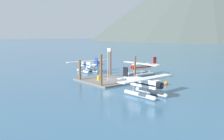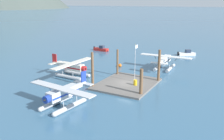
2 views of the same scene
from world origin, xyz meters
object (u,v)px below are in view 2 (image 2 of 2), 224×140
Objects in this scene: flagpole at (135,59)px; seaplane_white_stbd_aft at (165,61)px; fuel_drum at (135,82)px; boat_red_open_east at (101,49)px; boat_white_open_se at (187,54)px; seaplane_silver_port_fwd at (63,95)px; seaplane_cream_bow_centre at (72,69)px; mooring_buoy at (120,65)px.

flagpole is 0.61× the size of seaplane_white_stbd_aft.
fuel_drum is 30.76m from boat_red_open_east.
boat_white_open_se is (15.46, -1.23, -1.09)m from seaplane_white_stbd_aft.
seaplane_silver_port_fwd is at bearing 165.97° from seaplane_white_stbd_aft.
seaplane_cream_bow_centre is 24.97m from boat_red_open_east.
flagpole is 4.01m from fuel_drum.
mooring_buoy is at bearing 108.96° from seaplane_white_stbd_aft.
boat_red_open_east is (10.23, 21.19, -1.09)m from seaplane_white_stbd_aft.
boat_white_open_se is (40.02, -7.36, -1.09)m from seaplane_silver_port_fwd.
seaplane_silver_port_fwd is at bearing 169.57° from boat_white_open_se.
fuel_drum is at bearing -138.78° from boat_red_open_east.
seaplane_cream_bow_centre is 1.00× the size of seaplane_white_stbd_aft.
boat_white_open_se is at bearing -76.86° from boat_red_open_east.
seaplane_cream_bow_centre is 2.13× the size of boat_red_open_east.
seaplane_cream_bow_centre is 32.28m from boat_white_open_se.
flagpole is at bearing 25.39° from fuel_drum.
fuel_drum reaches higher than mooring_buoy.
seaplane_cream_bow_centre reaches higher than boat_white_open_se.
seaplane_cream_bow_centre is 1.00× the size of seaplane_silver_port_fwd.
seaplane_cream_bow_centre is at bearing 135.46° from seaplane_white_stbd_aft.
boat_white_open_se is at bearing -10.43° from seaplane_silver_port_fwd.
fuel_drum is 0.08× the size of seaplane_white_stbd_aft.
seaplane_white_stbd_aft is at bearing -115.76° from boat_red_open_east.
seaplane_silver_port_fwd is at bearing 155.86° from fuel_drum.
seaplane_cream_bow_centre is at bearing 153.46° from boat_white_open_se.
flagpole is 11.94m from seaplane_cream_bow_centre.
seaplane_silver_port_fwd is at bearing 162.01° from flagpole.
boat_white_open_se reaches higher than fuel_drum.
boat_red_open_east is (-5.23, 22.41, 0.00)m from boat_white_open_se.
seaplane_white_stbd_aft reaches higher than fuel_drum.
flagpole is 14.39m from seaplane_silver_port_fwd.
fuel_drum is 0.08× the size of seaplane_silver_port_fwd.
seaplane_white_stbd_aft is 23.55m from boat_red_open_east.
boat_red_open_east is at bearing 43.38° from mooring_buoy.
seaplane_silver_port_fwd is (-13.45, 4.37, -2.64)m from flagpole.
mooring_buoy is at bearing -23.33° from seaplane_cream_bow_centre.
flagpole reaches higher than boat_white_open_se.
flagpole is 7.20× the size of fuel_drum.
boat_white_open_se is (18.45, -9.92, 0.14)m from mooring_buoy.
mooring_buoy is at bearing 151.72° from boat_white_open_se.
seaplane_white_stbd_aft is 2.13× the size of boat_red_open_east.
fuel_drum is at bearing -24.14° from seaplane_silver_port_fwd.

